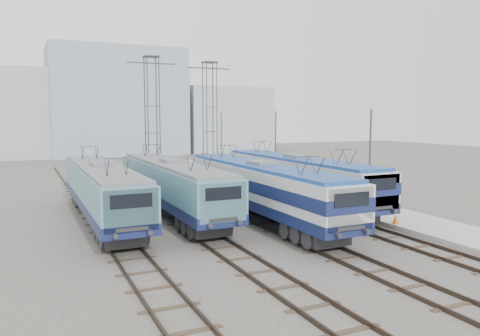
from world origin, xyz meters
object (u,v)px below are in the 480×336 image
locomotive_far_left (102,188)px  mast_mid (275,152)px  mast_rear (221,145)px  locomotive_center_right (262,186)px  catenary_tower_east (210,116)px  locomotive_center_left (173,183)px  mast_front (370,165)px  locomotive_far_right (297,176)px  safety_cone (396,219)px  catenary_tower_west (152,115)px

locomotive_far_left → mast_mid: size_ratio=2.48×
mast_mid → mast_rear: 12.00m
locomotive_center_right → mast_rear: 22.60m
catenary_tower_east → mast_rear: bearing=43.6°
locomotive_center_left → mast_front: (10.85, -6.36, 1.32)m
mast_mid → locomotive_center_right: bearing=-123.3°
locomotive_far_right → mast_front: size_ratio=2.54×
mast_front → catenary_tower_east: bearing=95.5°
catenary_tower_east → mast_rear: (2.10, 2.00, -3.14)m
mast_rear → safety_cone: bearing=-90.2°
locomotive_far_left → catenary_tower_west: 15.96m
locomotive_far_right → safety_cone: 8.35m
locomotive_far_left → mast_front: bearing=-22.1°
catenary_tower_east → mast_front: 22.32m
locomotive_far_left → mast_rear: mast_rear is taller
locomotive_center_left → mast_mid: bearing=27.5°
locomotive_far_left → mast_rear: 23.51m
catenary_tower_east → mast_rear: catenary_tower_east is taller
locomotive_far_left → locomotive_center_left: (4.50, 0.12, 0.01)m
locomotive_center_right → mast_mid: size_ratio=2.52×
locomotive_far_right → safety_cone: bearing=-77.6°
locomotive_center_right → locomotive_far_right: locomotive_far_right is taller
locomotive_center_left → mast_mid: size_ratio=2.49×
locomotive_far_right → mast_mid: mast_mid is taller
locomotive_far_left → locomotive_far_right: size_ratio=0.98×
locomotive_far_right → locomotive_center_left: bearing=174.4°
locomotive_far_left → locomotive_center_right: locomotive_center_right is taller
mast_front → mast_rear: 24.00m
mast_mid → mast_rear: bearing=90.0°
mast_rear → mast_front: bearing=-90.0°
locomotive_far_right → catenary_tower_east: catenary_tower_east is taller
safety_cone → locomotive_center_right: bearing=142.1°
locomotive_far_right → mast_front: 5.91m
catenary_tower_east → safety_cone: catenary_tower_east is taller
locomotive_far_right → mast_mid: (1.85, 6.53, 1.23)m
mast_front → safety_cone: 3.86m
catenary_tower_west → safety_cone: 24.82m
mast_rear → mast_mid: bearing=-90.0°
locomotive_far_left → locomotive_center_right: (9.00, -3.90, 0.09)m
locomotive_far_left → mast_rear: bearing=49.2°
locomotive_far_left → mast_mid: (15.35, 5.75, 1.33)m
locomotive_far_right → mast_mid: size_ratio=2.54×
locomotive_center_right → mast_mid: (6.35, 9.65, 1.25)m
catenary_tower_west → locomotive_center_right: bearing=-82.7°
locomotive_far_left → catenary_tower_east: size_ratio=1.44×
locomotive_center_left → locomotive_center_right: (4.50, -4.01, 0.08)m
locomotive_far_left → locomotive_center_left: 4.50m
mast_front → mast_rear: size_ratio=1.00×
catenary_tower_east → mast_mid: 10.69m
catenary_tower_west → mast_front: catenary_tower_west is taller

